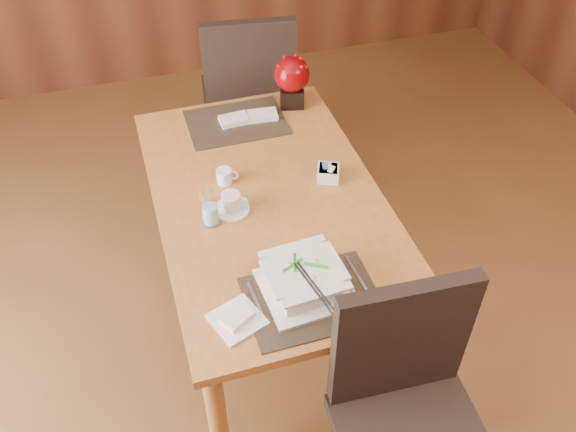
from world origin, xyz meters
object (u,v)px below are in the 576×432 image
object	(u,v)px
creamer_jug	(224,176)
sugar_caddy	(328,173)
coffee_cup	(231,204)
bread_plate	(237,320)
soup_setting	(304,280)
berry_decor	(292,79)
dining_table	(269,215)
far_chair	(249,91)
water_glass	(210,208)
near_chair	(408,406)

from	to	relation	value
creamer_jug	sugar_caddy	xyz separation A→B (m)	(0.42, -0.10, -0.00)
coffee_cup	bread_plate	world-z (taller)	coffee_cup
soup_setting	berry_decor	size ratio (longest dim) A/B	1.20
soup_setting	coffee_cup	world-z (taller)	soup_setting
dining_table	creamer_jug	bearing A→B (deg)	134.84
soup_setting	far_chair	bearing A→B (deg)	79.11
bread_plate	far_chair	world-z (taller)	far_chair
water_glass	far_chair	xyz separation A→B (m)	(0.43, 1.11, -0.23)
coffee_cup	water_glass	size ratio (longest dim) A/B	0.93
water_glass	far_chair	distance (m)	1.21
dining_table	soup_setting	xyz separation A→B (m)	(-0.02, -0.51, 0.15)
dining_table	creamer_jug	size ratio (longest dim) A/B	17.66
water_glass	near_chair	bearing A→B (deg)	-62.04
soup_setting	bread_plate	distance (m)	0.26
dining_table	coffee_cup	bearing A→B (deg)	-169.36
soup_setting	far_chair	xyz separation A→B (m)	(0.19, 1.54, -0.21)
coffee_cup	near_chair	size ratio (longest dim) A/B	0.14
soup_setting	water_glass	world-z (taller)	water_glass
coffee_cup	water_glass	distance (m)	0.11
bread_plate	near_chair	size ratio (longest dim) A/B	0.15
sugar_caddy	near_chair	world-z (taller)	near_chair
creamer_jug	berry_decor	size ratio (longest dim) A/B	0.34
far_chair	bread_plate	bearing A→B (deg)	82.61
far_chair	creamer_jug	bearing A→B (deg)	78.06
bread_plate	far_chair	distance (m)	1.67
creamer_jug	berry_decor	distance (m)	0.66
berry_decor	bread_plate	bearing A→B (deg)	-115.32
water_glass	berry_decor	xyz separation A→B (m)	(0.54, 0.70, 0.06)
soup_setting	berry_decor	xyz separation A→B (m)	(0.31, 1.13, 0.08)
coffee_cup	creamer_jug	bearing A→B (deg)	86.03
far_chair	berry_decor	bearing A→B (deg)	113.83
water_glass	creamer_jug	size ratio (longest dim) A/B	1.82
water_glass	berry_decor	bearing A→B (deg)	52.10
dining_table	soup_setting	distance (m)	0.53
coffee_cup	far_chair	xyz separation A→B (m)	(0.34, 1.07, -0.18)
coffee_cup	sugar_caddy	xyz separation A→B (m)	(0.43, 0.07, -0.01)
sugar_caddy	berry_decor	world-z (taller)	berry_decor
soup_setting	sugar_caddy	size ratio (longest dim) A/B	3.32
soup_setting	near_chair	world-z (taller)	near_chair
dining_table	water_glass	world-z (taller)	water_glass
soup_setting	creamer_jug	xyz separation A→B (m)	(-0.13, 0.65, -0.03)
soup_setting	near_chair	size ratio (longest dim) A/B	0.29
creamer_jug	berry_decor	xyz separation A→B (m)	(0.44, 0.48, 0.11)
near_chair	dining_table	bearing A→B (deg)	105.64
creamer_jug	dining_table	bearing A→B (deg)	-31.74
berry_decor	far_chair	distance (m)	0.52
dining_table	far_chair	world-z (taller)	far_chair
soup_setting	far_chair	distance (m)	1.57
creamer_jug	near_chair	bearing A→B (deg)	-58.56
berry_decor	bread_plate	xyz separation A→B (m)	(-0.56, -1.18, -0.14)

